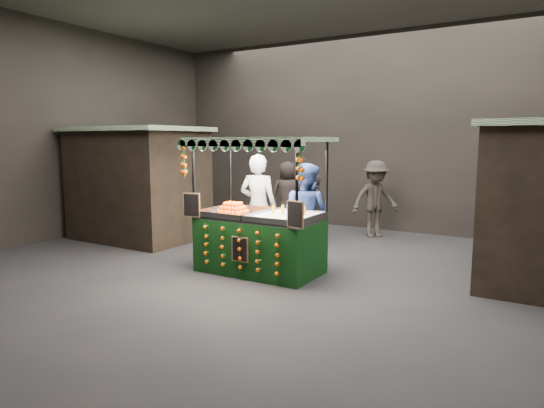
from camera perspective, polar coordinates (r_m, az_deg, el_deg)
The scene contains 10 objects.
ground at distance 8.27m, azimuth 0.87°, elevation -8.48°, with size 12.00×12.00×0.00m, color black.
market_hall at distance 8.02m, azimuth 0.92°, elevation 15.42°, with size 12.10×10.10×5.05m.
neighbour_stall_left at distance 11.55m, azimuth -15.71°, elevation 2.45°, with size 3.00×2.20×2.60m.
juice_stall at distance 8.26m, azimuth -1.56°, elevation -3.30°, with size 2.43×1.43×2.35m.
vendor_grey at distance 9.27m, azimuth -1.66°, elevation -0.29°, with size 0.83×0.64×2.04m.
vendor_blue at distance 8.68m, azimuth 4.10°, elevation -1.33°, with size 1.00×0.82×1.89m.
shopper_0 at distance 12.52m, azimuth -10.74°, elevation 1.18°, with size 0.75×0.58×1.83m.
shopper_2 at distance 10.58m, azimuth 5.13°, elevation -0.66°, with size 0.97×0.78×1.55m.
shopper_3 at distance 11.58m, azimuth 12.30°, elevation 0.60°, with size 1.31×1.32×1.83m.
shopper_4 at distance 12.37m, azimuth 1.88°, elevation 1.08°, with size 1.03×0.93×1.77m.
Camera 1 is at (4.00, -6.87, 2.30)m, focal length 31.36 mm.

